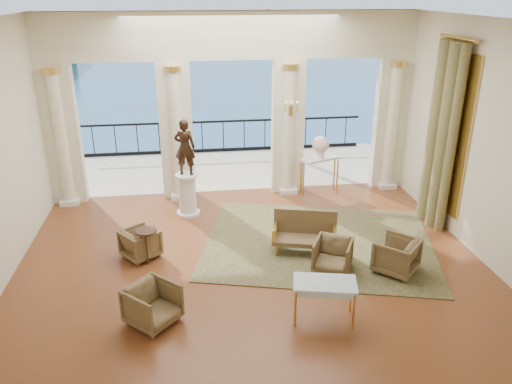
{
  "coord_description": "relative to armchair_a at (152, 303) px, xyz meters",
  "views": [
    {
      "loc": [
        -1.07,
        -8.24,
        5.0
      ],
      "look_at": [
        0.14,
        0.6,
        1.32
      ],
      "focal_mm": 35.0,
      "sensor_mm": 36.0,
      "label": 1
    }
  ],
  "objects": [
    {
      "name": "floor",
      "position": [
        1.8,
        1.46,
        -0.37
      ],
      "size": [
        9.0,
        9.0,
        0.0
      ],
      "primitive_type": "plane",
      "color": "#471F0D",
      "rests_on": "ground"
    },
    {
      "name": "room_walls",
      "position": [
        1.8,
        0.34,
        2.51
      ],
      "size": [
        9.0,
        9.0,
        9.0
      ],
      "color": "#EDE4C6",
      "rests_on": "ground"
    },
    {
      "name": "arcade",
      "position": [
        1.8,
        5.28,
        2.22
      ],
      "size": [
        9.0,
        0.56,
        4.5
      ],
      "color": "beige",
      "rests_on": "ground"
    },
    {
      "name": "terrace",
      "position": [
        1.8,
        7.26,
        -0.42
      ],
      "size": [
        10.0,
        3.6,
        0.1
      ],
      "primitive_type": "cube",
      "color": "beige",
      "rests_on": "ground"
    },
    {
      "name": "balustrade",
      "position": [
        1.8,
        8.86,
        0.04
      ],
      "size": [
        9.0,
        0.06,
        1.03
      ],
      "color": "black",
      "rests_on": "terrace"
    },
    {
      "name": "palm_tree",
      "position": [
        3.8,
        8.06,
        3.72
      ],
      "size": [
        2.0,
        2.0,
        4.5
      ],
      "color": "#4C3823",
      "rests_on": "terrace"
    },
    {
      "name": "sea",
      "position": [
        1.8,
        61.46,
        -6.37
      ],
      "size": [
        160.0,
        160.0,
        0.0
      ],
      "primitive_type": "plane",
      "color": "#206498",
      "rests_on": "ground"
    },
    {
      "name": "curtain",
      "position": [
        6.08,
        2.96,
        1.65
      ],
      "size": [
        0.33,
        1.4,
        4.09
      ],
      "color": "brown",
      "rests_on": "ground"
    },
    {
      "name": "window_frame",
      "position": [
        6.27,
        2.96,
        1.73
      ],
      "size": [
        0.04,
        1.6,
        3.4
      ],
      "primitive_type": "cube",
      "color": "gold",
      "rests_on": "room_walls"
    },
    {
      "name": "wall_sconce",
      "position": [
        3.2,
        4.97,
        1.86
      ],
      "size": [
        0.3,
        0.11,
        0.33
      ],
      "color": "gold",
      "rests_on": "arcade"
    },
    {
      "name": "rug",
      "position": [
        3.3,
        2.26,
        -0.36
      ],
      "size": [
        5.45,
        4.71,
        0.02
      ],
      "primitive_type": "cube",
      "rotation": [
        0.0,
        0.0,
        -0.26
      ],
      "color": "#2F351C",
      "rests_on": "ground"
    },
    {
      "name": "armchair_a",
      "position": [
        0.0,
        0.0,
        0.0
      ],
      "size": [
        0.97,
        0.98,
        0.73
      ],
      "primitive_type": "imported",
      "rotation": [
        0.0,
        0.0,
        0.81
      ],
      "color": "#3F311E",
      "rests_on": "ground"
    },
    {
      "name": "armchair_b",
      "position": [
        3.28,
        1.18,
        -0.02
      ],
      "size": [
        0.88,
        0.86,
        0.69
      ],
      "primitive_type": "imported",
      "rotation": [
        0.0,
        0.0,
        -0.48
      ],
      "color": "#3F311E",
      "rests_on": "ground"
    },
    {
      "name": "armchair_c",
      "position": [
        4.44,
        0.97,
        0.0
      ],
      "size": [
        0.98,
        0.99,
        0.74
      ],
      "primitive_type": "imported",
      "rotation": [
        0.0,
        0.0,
        -2.34
      ],
      "color": "#3F311E",
      "rests_on": "ground"
    },
    {
      "name": "armchair_d",
      "position": [
        -0.35,
        2.18,
        -0.04
      ],
      "size": [
        0.86,
        0.87,
        0.66
      ],
      "primitive_type": "imported",
      "rotation": [
        0.0,
        0.0,
        2.23
      ],
      "color": "#3F311E",
      "rests_on": "ground"
    },
    {
      "name": "settee",
      "position": [
        2.92,
        1.99,
        0.05
      ],
      "size": [
        1.37,
        0.85,
        0.85
      ],
      "rotation": [
        0.0,
        0.0,
        -0.26
      ],
      "color": "#3F311E",
      "rests_on": "ground"
    },
    {
      "name": "game_table",
      "position": [
        2.72,
        -0.26,
        0.25
      ],
      "size": [
        1.09,
        0.75,
        0.68
      ],
      "rotation": [
        0.0,
        0.0,
        -0.22
      ],
      "color": "#A6C6D1",
      "rests_on": "ground"
    },
    {
      "name": "pedestal",
      "position": [
        0.6,
        4.08,
        0.12
      ],
      "size": [
        0.55,
        0.55,
        1.01
      ],
      "color": "silver",
      "rests_on": "ground"
    },
    {
      "name": "statue",
      "position": [
        0.6,
        4.08,
        1.29
      ],
      "size": [
        0.53,
        0.41,
        1.29
      ],
      "primitive_type": "imported",
      "rotation": [
        0.0,
        0.0,
        2.92
      ],
      "color": "black",
      "rests_on": "pedestal"
    },
    {
      "name": "console_table",
      "position": [
        4.0,
        5.01,
        0.42
      ],
      "size": [
        1.07,
        0.75,
        0.95
      ],
      "rotation": [
        0.0,
        0.0,
        0.4
      ],
      "color": "silver",
      "rests_on": "ground"
    },
    {
      "name": "urn",
      "position": [
        4.0,
        5.01,
        0.9
      ],
      "size": [
        0.43,
        0.43,
        0.56
      ],
      "color": "white",
      "rests_on": "console_table"
    },
    {
      "name": "side_table",
      "position": [
        -0.2,
        1.99,
        0.21
      ],
      "size": [
        0.42,
        0.42,
        0.68
      ],
      "color": "black",
      "rests_on": "ground"
    }
  ]
}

